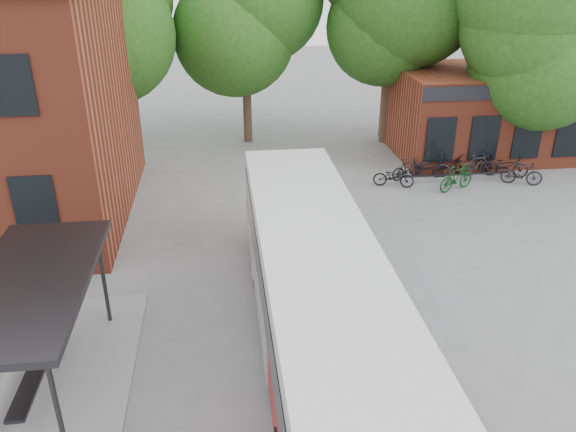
{
  "coord_description": "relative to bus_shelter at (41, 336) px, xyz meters",
  "views": [
    {
      "loc": [
        -0.46,
        -11.41,
        8.89
      ],
      "look_at": [
        1.38,
        3.22,
        2.0
      ],
      "focal_mm": 35.0,
      "sensor_mm": 36.0,
      "label": 1
    }
  ],
  "objects": [
    {
      "name": "ground",
      "position": [
        4.5,
        1.0,
        -1.45
      ],
      "size": [
        100.0,
        100.0,
        0.0
      ],
      "primitive_type": "plane",
      "color": "slate"
    },
    {
      "name": "shop_row",
      "position": [
        19.5,
        15.0,
        0.55
      ],
      "size": [
        14.0,
        6.2,
        4.0
      ],
      "primitive_type": null,
      "color": "maroon",
      "rests_on": "ground"
    },
    {
      "name": "bus_shelter",
      "position": [
        0.0,
        0.0,
        0.0
      ],
      "size": [
        3.6,
        7.0,
        2.9
      ],
      "primitive_type": null,
      "color": "#28282B",
      "rests_on": "ground"
    },
    {
      "name": "bike_rail",
      "position": [
        13.78,
        11.0,
        -1.26
      ],
      "size": [
        5.2,
        0.1,
        0.38
      ],
      "primitive_type": null,
      "color": "#28282B",
      "rests_on": "ground"
    },
    {
      "name": "tree_0",
      "position": [
        -1.5,
        17.0,
        4.05
      ],
      "size": [
        7.92,
        7.92,
        11.0
      ],
      "primitive_type": null,
      "color": "#1D4B14",
      "rests_on": "ground"
    },
    {
      "name": "tree_1",
      "position": [
        5.5,
        18.0,
        3.75
      ],
      "size": [
        7.92,
        7.92,
        10.4
      ],
      "primitive_type": null,
      "color": "#1D4B14",
      "rests_on": "ground"
    },
    {
      "name": "tree_2",
      "position": [
        12.5,
        17.0,
        4.05
      ],
      "size": [
        7.92,
        7.92,
        11.0
      ],
      "primitive_type": null,
      "color": "#1D4B14",
      "rests_on": "ground"
    },
    {
      "name": "tree_3",
      "position": [
        17.5,
        13.0,
        3.19
      ],
      "size": [
        7.04,
        7.04,
        9.28
      ],
      "primitive_type": null,
      "color": "#1D4B14",
      "rests_on": "ground"
    },
    {
      "name": "city_bus",
      "position": [
        6.08,
        0.62,
        0.14
      ],
      "size": [
        2.71,
        12.51,
        3.18
      ],
      "primitive_type": null,
      "rotation": [
        0.0,
        0.0,
        -0.0
      ],
      "color": "#9E0300",
      "rests_on": "ground"
    },
    {
      "name": "bicycle_0",
      "position": [
        11.17,
        10.84,
        -1.0
      ],
      "size": [
        1.8,
        1.1,
        0.89
      ],
      "primitive_type": "imported",
      "rotation": [
        0.0,
        0.0,
        1.25
      ],
      "color": "black",
      "rests_on": "ground"
    },
    {
      "name": "bicycle_1",
      "position": [
        12.03,
        11.59,
        -0.97
      ],
      "size": [
        1.66,
        0.9,
        0.96
      ],
      "primitive_type": "imported",
      "rotation": [
        0.0,
        0.0,
        1.87
      ],
      "color": "black",
      "rests_on": "ground"
    },
    {
      "name": "bicycle_2",
      "position": [
        13.08,
        11.8,
        -0.99
      ],
      "size": [
        1.86,
        1.0,
        0.93
      ],
      "primitive_type": "imported",
      "rotation": [
        0.0,
        0.0,
        1.34
      ],
      "color": "black",
      "rests_on": "ground"
    },
    {
      "name": "bicycle_3",
      "position": [
        13.61,
        10.13,
        -0.9
      ],
      "size": [
        1.88,
        1.22,
        1.1
      ],
      "primitive_type": "imported",
      "rotation": [
        0.0,
        0.0,
        1.99
      ],
      "color": "#0C3D15",
      "rests_on": "ground"
    },
    {
      "name": "bicycle_4",
      "position": [
        14.01,
        11.84,
        -0.97
      ],
      "size": [
        1.95,
        1.18,
        0.97
      ],
      "primitive_type": "imported",
      "rotation": [
        0.0,
        0.0,
        1.88
      ],
      "color": "black",
      "rests_on": "ground"
    },
    {
      "name": "bicycle_5",
      "position": [
        15.23,
        11.72,
        -0.97
      ],
      "size": [
        1.67,
        0.78,
        0.97
      ],
      "primitive_type": "imported",
      "rotation": [
        0.0,
        0.0,
        1.78
      ],
      "color": "#2E2E31",
      "rests_on": "ground"
    },
    {
      "name": "bicycle_6",
      "position": [
        15.45,
        11.95,
        -1.01
      ],
      "size": [
        1.77,
        1.17,
        0.88
      ],
      "primitive_type": "imported",
      "rotation": [
        0.0,
        0.0,
        1.19
      ],
      "color": "black",
      "rests_on": "ground"
    },
    {
      "name": "bicycle_7",
      "position": [
        16.62,
        10.41,
        -0.95
      ],
      "size": [
        1.73,
        1.1,
        1.01
      ],
      "primitive_type": "imported",
      "rotation": [
        0.0,
        0.0,
        1.16
      ],
      "color": "black",
      "rests_on": "ground"
    },
    {
      "name": "bicycle_extra_0",
      "position": [
        16.39,
        11.39,
        -0.95
      ],
      "size": [
        2.03,
        1.27,
        1.01
      ],
      "primitive_type": "imported",
      "rotation": [
        0.0,
        0.0,
        1.23
      ],
      "color": "black",
      "rests_on": "ground"
    }
  ]
}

